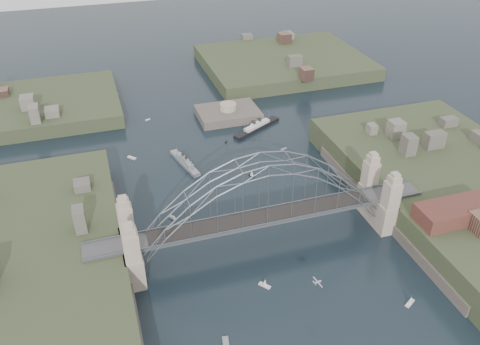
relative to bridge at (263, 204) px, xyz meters
name	(u,v)px	position (x,y,z in m)	size (l,w,h in m)	color
ground	(262,244)	(0.00, 0.00, -12.32)	(500.00, 500.00, 0.00)	black
bridge	(263,204)	(0.00, 0.00, 0.00)	(84.00, 13.80, 24.60)	#474749
shore_west	(14,290)	(-57.32, 0.00, -10.35)	(50.50, 90.00, 12.00)	#333C23
shore_east	(458,197)	(57.32, 0.00, -10.35)	(50.50, 90.00, 12.00)	#333C23
headland_nw	(37,112)	(-55.00, 95.00, -11.82)	(60.00, 45.00, 9.00)	#333C23
headland_ne	(284,66)	(50.00, 110.00, -11.57)	(70.00, 55.00, 9.50)	#333C23
fort_island	(228,118)	(12.00, 70.00, -12.66)	(22.00, 16.00, 9.40)	#4F4740
wharf_shed	(457,211)	(44.00, -14.00, -2.32)	(20.00, 8.00, 4.00)	#592D26
finger_pier	(470,285)	(39.00, -28.00, -11.62)	(4.00, 22.00, 1.40)	#474749
naval_cruiser_near	(185,162)	(-10.23, 42.43, -11.54)	(6.13, 16.86, 5.04)	gray
naval_cruiser_far	(114,103)	(-26.61, 93.29, -11.45)	(4.36, 16.86, 5.64)	gray
ocean_liner	(257,127)	(18.88, 57.79, -11.53)	(19.65, 12.76, 5.14)	black
aeroplane	(317,282)	(3.63, -22.77, -4.93)	(1.84, 3.35, 0.49)	#B4B8BB
small_boat_a	(172,218)	(-19.20, 16.79, -12.04)	(1.78, 2.18, 1.43)	silver
small_boat_b	(252,173)	(7.46, 29.87, -11.38)	(1.58, 2.01, 2.38)	silver
small_boat_c	(265,284)	(-4.31, -13.75, -11.54)	(2.51, 2.77, 2.38)	silver
small_boat_d	(284,149)	(22.64, 41.76, -12.17)	(2.44, 1.39, 0.45)	silver
small_boat_e	(132,158)	(-25.49, 51.27, -12.17)	(2.74, 2.86, 0.45)	silver
small_boat_f	(226,142)	(5.96, 52.13, -12.17)	(1.15, 1.40, 0.45)	silver
small_boat_g	(410,301)	(23.70, -28.10, -11.54)	(2.90, 2.21, 2.38)	silver
small_boat_h	(148,120)	(-16.56, 76.49, -12.17)	(1.89, 1.27, 0.45)	silver
small_boat_i	(349,181)	(33.87, 18.22, -12.04)	(1.30, 2.29, 1.43)	silver
small_boat_j	(226,344)	(-17.02, -26.31, -12.17)	(1.85, 3.79, 0.45)	silver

